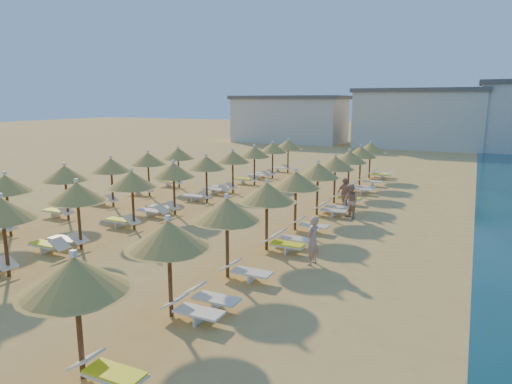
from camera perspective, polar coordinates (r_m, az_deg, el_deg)
The scene contains 9 objects.
ground at distance 19.81m, azimuth -4.98°, elevation -5.75°, with size 220.00×220.00×0.00m, color tan.
hotel_blocks at distance 61.33m, azimuth 19.79°, elevation 8.72°, with size 47.32×8.98×8.10m.
parasol_row_east at distance 20.51m, azimuth 5.00°, elevation 1.39°, with size 2.35×33.88×2.85m.
parasol_row_west at distance 23.67m, azimuth -10.28°, elevation 2.59°, with size 2.35×33.88×2.85m.
parasol_row_inland at distance 25.22m, azimuth -20.12°, elevation 2.60°, with size 2.35×18.12×2.85m.
loungers at distance 22.66m, azimuth -6.14°, elevation -2.68°, with size 13.97×33.03×0.66m.
beachgoer_b at distance 23.19m, azimuth 11.73°, elevation -1.18°, with size 0.85×0.66×1.75m, color tan.
beachgoer_c at distance 24.87m, azimuth 10.98°, elevation -0.27°, with size 1.04×0.43×1.78m, color tan.
beachgoer_a at distance 16.53m, azimuth 7.08°, elevation -6.05°, with size 0.65×0.43×1.78m, color tan.
Camera 1 is at (9.73, -16.25, 5.81)m, focal length 32.00 mm.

